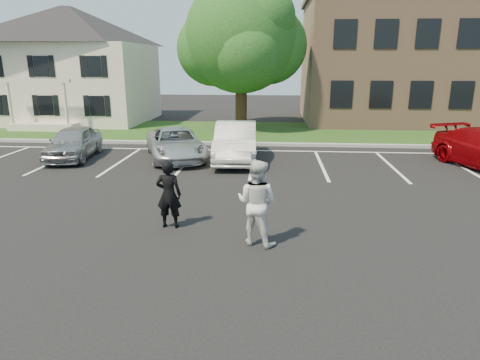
# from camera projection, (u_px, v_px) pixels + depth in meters

# --- Properties ---
(ground_plane) EXTENTS (90.00, 90.00, 0.00)m
(ground_plane) POSITION_uv_depth(u_px,v_px,m) (237.00, 243.00, 10.02)
(ground_plane) COLOR black
(ground_plane) RESTS_ON ground
(curb) EXTENTS (40.00, 0.30, 0.15)m
(curb) POSITION_uv_depth(u_px,v_px,m) (257.00, 144.00, 21.52)
(curb) COLOR gray
(curb) RESTS_ON ground
(grass_strip) EXTENTS (44.00, 8.00, 0.08)m
(grass_strip) POSITION_uv_depth(u_px,v_px,m) (260.00, 132.00, 25.37)
(grass_strip) COLOR #204811
(grass_strip) RESTS_ON ground
(stall_lines) EXTENTS (34.00, 5.36, 0.01)m
(stall_lines) POSITION_uv_depth(u_px,v_px,m) (286.00, 159.00, 18.51)
(stall_lines) COLOR silver
(stall_lines) RESTS_ON ground
(house) EXTENTS (10.30, 9.22, 7.60)m
(house) POSITION_uv_depth(u_px,v_px,m) (72.00, 65.00, 29.14)
(house) COLOR #C2B59E
(house) RESTS_ON ground
(office_building) EXTENTS (22.40, 10.40, 8.30)m
(office_building) POSITION_uv_depth(u_px,v_px,m) (470.00, 60.00, 28.97)
(office_building) COLOR #A27B5D
(office_building) RESTS_ON ground
(tree) EXTENTS (7.80, 7.20, 8.80)m
(tree) POSITION_uv_depth(u_px,v_px,m) (243.00, 39.00, 25.15)
(tree) COLOR black
(tree) RESTS_ON ground
(man_black_suit) EXTENTS (0.64, 0.42, 1.74)m
(man_black_suit) POSITION_uv_depth(u_px,v_px,m) (169.00, 194.00, 10.75)
(man_black_suit) COLOR black
(man_black_suit) RESTS_ON ground
(man_white_shirt) EXTENTS (1.18, 1.06, 2.00)m
(man_white_shirt) POSITION_uv_depth(u_px,v_px,m) (257.00, 203.00, 9.73)
(man_white_shirt) COLOR silver
(man_white_shirt) RESTS_ON ground
(car_silver_west) EXTENTS (2.12, 4.26, 1.39)m
(car_silver_west) POSITION_uv_depth(u_px,v_px,m) (74.00, 143.00, 18.52)
(car_silver_west) COLOR #9F9FA4
(car_silver_west) RESTS_ON ground
(car_silver_minivan) EXTENTS (3.69, 5.22, 1.32)m
(car_silver_minivan) POSITION_uv_depth(u_px,v_px,m) (175.00, 144.00, 18.43)
(car_silver_minivan) COLOR #B8BBC1
(car_silver_minivan) RESTS_ON ground
(car_white_sedan) EXTENTS (1.95, 4.96, 1.61)m
(car_white_sedan) POSITION_uv_depth(u_px,v_px,m) (236.00, 142.00, 18.11)
(car_white_sedan) COLOR silver
(car_white_sedan) RESTS_ON ground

